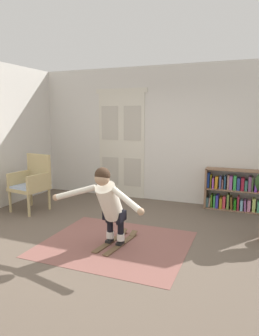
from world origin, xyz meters
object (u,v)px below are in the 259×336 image
object	(u,v)px
bookshelf	(246,193)
person_skier	(108,201)
skis_pair	(117,242)
wicker_chair	(32,181)

from	to	relation	value
bookshelf	person_skier	xyz separation A→B (m)	(-1.74, -2.55, 0.33)
bookshelf	person_skier	size ratio (longest dim) A/B	1.12
bookshelf	skis_pair	bearing A→B (deg)	-126.15
person_skier	skis_pair	bearing A→B (deg)	82.99
skis_pair	wicker_chair	bearing A→B (deg)	158.47
skis_pair	person_skier	xyz separation A→B (m)	(-0.03, -0.20, 0.67)
wicker_chair	skis_pair	xyz separation A→B (m)	(2.21, -0.87, -0.56)
bookshelf	person_skier	world-z (taller)	person_skier
bookshelf	wicker_chair	distance (m)	4.20
wicker_chair	person_skier	distance (m)	2.44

